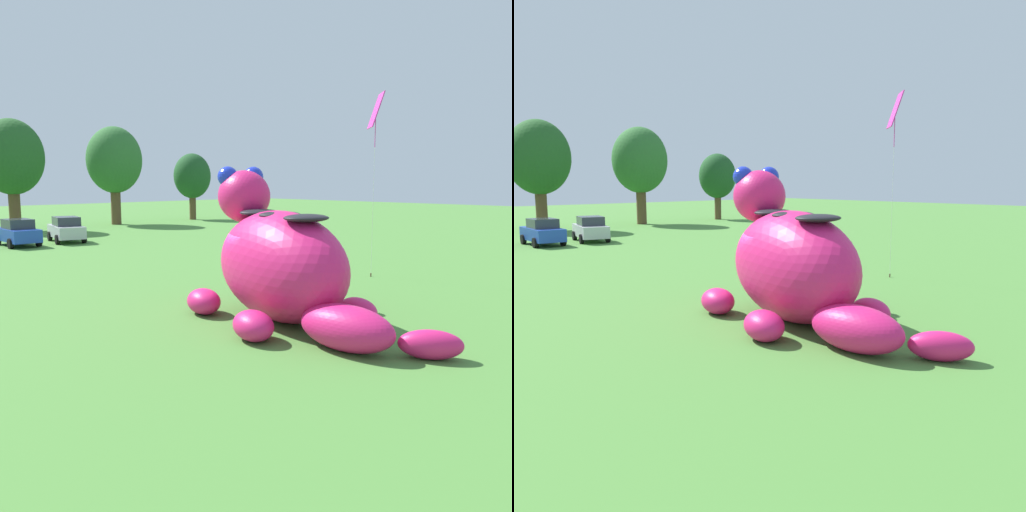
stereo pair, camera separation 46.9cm
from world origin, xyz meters
The scene contains 8 objects.
ground_plane centered at (0.00, 0.00, 0.00)m, with size 160.00×160.00×0.00m, color #4C8438.
giant_inflatable_creature centered at (-0.12, -0.98, 1.68)m, with size 5.66×9.24×4.59m.
car_blue centered at (1.18, 23.02, 0.86)m, with size 2.09×4.18×1.72m.
car_silver centered at (4.39, 23.00, 0.86)m, with size 2.59×4.37×1.72m.
tree_centre_left centered at (5.09, 34.02, 6.01)m, with size 5.18×5.18×9.19m.
tree_centre centered at (14.39, 33.82, 6.01)m, with size 5.18×5.18×9.19m.
tree_centre_right centered at (23.63, 33.87, 4.60)m, with size 3.96×3.96×7.03m.
tethered_flying_kite centered at (7.88, 1.06, 6.89)m, with size 1.13×1.13×7.73m.
Camera 1 is at (-11.44, -11.44, 4.11)m, focal length 36.94 mm.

